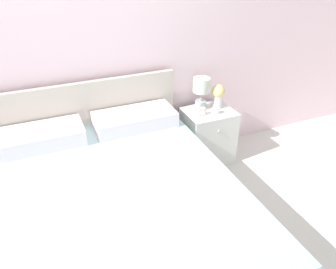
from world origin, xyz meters
TOP-DOWN VIEW (x-y plane):
  - ground_plane at (0.00, 0.00)m, footprint 12.00×12.00m
  - wall_back at (0.00, 0.07)m, footprint 8.00×0.06m
  - bed at (0.00, -1.00)m, footprint 1.80×2.13m
  - nightstand at (1.23, -0.22)m, footprint 0.50×0.43m
  - table_lamp at (1.18, -0.13)m, footprint 0.17×0.17m
  - flower_vase at (1.34, -0.19)m, footprint 0.14×0.14m
  - teacup at (1.26, -0.30)m, footprint 0.10×0.10m
  - alarm_clock at (1.11, -0.27)m, footprint 0.08×0.06m

SIDE VIEW (x-z plane):
  - ground_plane at x=0.00m, z-range 0.00..0.00m
  - nightstand at x=1.23m, z-range 0.00..0.59m
  - bed at x=0.00m, z-range -0.19..0.83m
  - teacup at x=1.26m, z-range 0.59..0.66m
  - alarm_clock at x=1.11m, z-range 0.59..0.66m
  - flower_vase at x=1.34m, z-range 0.62..0.88m
  - table_lamp at x=1.18m, z-range 0.64..0.97m
  - wall_back at x=0.00m, z-range 0.00..2.60m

